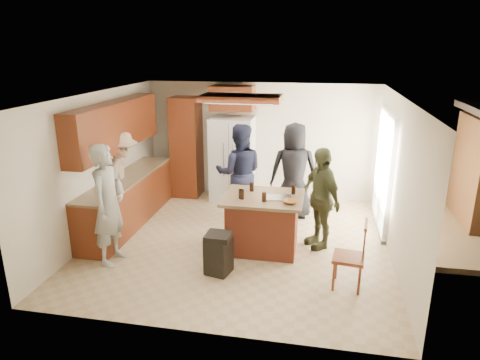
% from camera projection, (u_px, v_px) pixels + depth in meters
% --- Properties ---
extents(person_front_left, '(0.54, 0.71, 1.89)m').
position_uv_depth(person_front_left, '(109.00, 205.00, 6.47)').
color(person_front_left, gray).
rests_on(person_front_left, ground).
extents(person_behind_left, '(1.00, 0.72, 1.88)m').
position_uv_depth(person_behind_left, '(239.00, 173.00, 8.08)').
color(person_behind_left, '#181C31').
rests_on(person_behind_left, ground).
extents(person_behind_right, '(0.99, 0.71, 1.87)m').
position_uv_depth(person_behind_right, '(294.00, 171.00, 8.22)').
color(person_behind_right, black).
rests_on(person_behind_right, ground).
extents(person_side_right, '(0.97, 1.12, 1.71)m').
position_uv_depth(person_side_right, '(320.00, 198.00, 7.02)').
color(person_side_right, '#3D4025').
rests_on(person_side_right, ground).
extents(person_counter, '(0.84, 1.26, 1.80)m').
position_uv_depth(person_counter, '(122.00, 179.00, 7.87)').
color(person_counter, gray).
rests_on(person_counter, ground).
extents(left_cabinetry, '(0.64, 3.00, 2.30)m').
position_uv_depth(left_cabinetry, '(124.00, 175.00, 7.90)').
color(left_cabinetry, maroon).
rests_on(left_cabinetry, ground).
extents(back_wall_units, '(1.80, 0.60, 2.45)m').
position_uv_depth(back_wall_units, '(198.00, 135.00, 9.29)').
color(back_wall_units, maroon).
rests_on(back_wall_units, ground).
extents(refrigerator, '(0.90, 0.76, 1.80)m').
position_uv_depth(refrigerator, '(232.00, 159.00, 9.22)').
color(refrigerator, white).
rests_on(refrigerator, ground).
extents(kitchen_island, '(1.28, 1.03, 0.93)m').
position_uv_depth(kitchen_island, '(263.00, 222.00, 7.01)').
color(kitchen_island, '#A3412A').
rests_on(kitchen_island, ground).
extents(island_items, '(0.96, 0.64, 0.15)m').
position_uv_depth(island_items, '(273.00, 197.00, 6.73)').
color(island_items, silver).
rests_on(island_items, kitchen_island).
extents(trash_bin, '(0.41, 0.41, 0.63)m').
position_uv_depth(trash_bin, '(219.00, 253.00, 6.31)').
color(trash_bin, black).
rests_on(trash_bin, ground).
extents(spindle_chair, '(0.47, 0.47, 0.99)m').
position_uv_depth(spindle_chair, '(350.00, 258.00, 5.89)').
color(spindle_chair, maroon).
rests_on(spindle_chair, ground).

